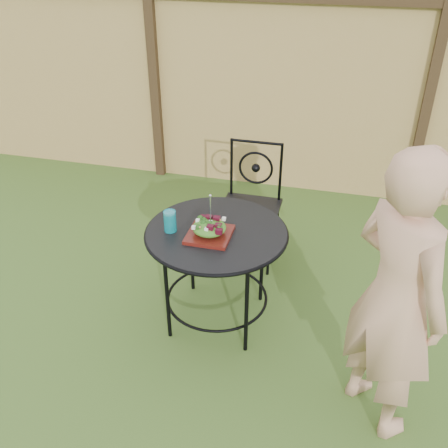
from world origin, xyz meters
name	(u,v)px	position (x,y,z in m)	size (l,w,h in m)	color
ground	(228,323)	(0.00, 0.00, 0.00)	(60.00, 60.00, 0.00)	#2C4917
fence	(284,97)	(0.00, 2.19, 0.95)	(8.00, 0.12, 1.90)	tan
patio_table	(217,249)	(-0.09, 0.05, 0.59)	(0.92, 0.92, 0.72)	black
patio_chair	(251,201)	(-0.03, 0.88, 0.50)	(0.46, 0.46, 0.95)	black
diner	(396,299)	(0.97, -0.48, 0.82)	(0.60, 0.39, 1.64)	tan
salad_plate	(209,235)	(-0.12, -0.02, 0.74)	(0.27, 0.27, 0.02)	#40090C
salad	(209,228)	(-0.12, -0.02, 0.79)	(0.21, 0.21, 0.08)	#235614
fork	(211,210)	(-0.11, -0.02, 0.92)	(0.01, 0.01, 0.18)	silver
drinking_glass	(170,221)	(-0.38, -0.02, 0.79)	(0.08, 0.08, 0.14)	#0B7C87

